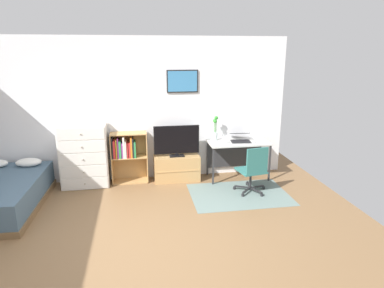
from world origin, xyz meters
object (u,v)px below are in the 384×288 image
Objects in this scene: tv_stand at (177,168)px; television at (177,141)px; bookshelf at (127,153)px; bamboo_vase at (215,129)px; desk at (237,148)px; wine_glass at (224,137)px; computer_mouse at (254,141)px; laptop at (240,138)px; dresser at (84,156)px; office_chair at (254,169)px.

television reaches higher than tv_stand.
bamboo_vase is (1.71, 0.03, 0.39)m from bookshelf.
wine_glass reaches higher than desk.
desk is at bearing -0.47° from tv_stand.
wine_glass is at bearing -67.32° from bamboo_vase.
bookshelf is 1.99× the size of bamboo_vase.
bookshelf is 0.96m from television.
laptop is at bearing 147.19° from computer_mouse.
computer_mouse is (0.23, -0.15, -0.05)m from laptop.
bookshelf is 1.12× the size of television.
desk is 0.21m from laptop.
laptop is 0.41m from wine_glass.
dresser is 3.19m from computer_mouse.
desk is 0.86m from office_chair.
tv_stand is 0.54m from television.
television is (0.94, -0.07, 0.21)m from bookshelf.
desk is (2.89, 0.01, 0.02)m from dresser.
bamboo_vase is (0.77, 0.10, 0.18)m from television.
desk is 2.67× the size of laptop.
wine_glass is (-0.37, -0.15, 0.07)m from laptop.
laptop is at bearing -0.18° from dresser.
wine_glass is at bearing -11.53° from tv_stand.
dresser is 1.00× the size of desk.
bamboo_vase reaches higher than office_chair.
dresser is 1.36× the size of office_chair.
bamboo_vase reaches higher than bookshelf.
wine_glass is (0.88, -0.18, 0.63)m from tv_stand.
tv_stand is 4.82× the size of wine_glass.
computer_mouse is (0.29, -0.17, 0.15)m from desk.
laptop reaches higher than tv_stand.
television reaches higher than computer_mouse.
computer_mouse is (0.24, 0.68, 0.30)m from office_chair.
laptop is at bearing -12.51° from bamboo_vase.
bookshelf reaches higher than tv_stand.
laptop is (2.18, -0.07, 0.22)m from bookshelf.
tv_stand is 1.01× the size of office_chair.
wine_glass is (1.81, -0.23, 0.29)m from bookshelf.
television is at bearing -0.25° from dresser.
bamboo_vase is 0.30m from wine_glass.
office_chair is 1.78× the size of bamboo_vase.
desk is 0.36m from computer_mouse.
tv_stand is 1.01× the size of television.
office_chair is (2.18, -0.90, -0.12)m from bookshelf.
tv_stand is at bearing -2.85° from bookshelf.
television is 1.97× the size of laptop.
desk is 1.36× the size of office_chair.
office_chair is 0.87m from wine_glass.
dresser is 2.60m from wine_glass.
tv_stand is 8.34× the size of computer_mouse.
laptop is at bearing 79.98° from office_chair.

